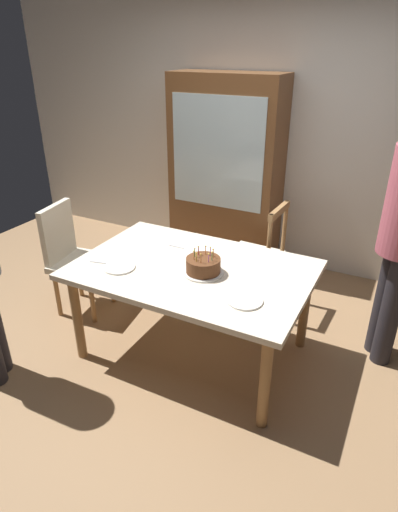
# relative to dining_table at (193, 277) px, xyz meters

# --- Properties ---
(ground) EXTENTS (6.40, 6.40, 0.00)m
(ground) POSITION_rel_dining_table_xyz_m (0.00, 0.00, -0.65)
(ground) COLOR #93704C
(back_wall) EXTENTS (6.40, 0.10, 2.60)m
(back_wall) POSITION_rel_dining_table_xyz_m (0.00, 1.85, 0.65)
(back_wall) COLOR beige
(back_wall) RESTS_ON ground
(dining_table) EXTENTS (1.64, 1.09, 0.73)m
(dining_table) POSITION_rel_dining_table_xyz_m (0.00, 0.00, 0.00)
(dining_table) COLOR beige
(dining_table) RESTS_ON ground
(birthday_cake) EXTENTS (0.28, 0.28, 0.18)m
(birthday_cake) POSITION_rel_dining_table_xyz_m (0.10, -0.04, 0.13)
(birthday_cake) COLOR silver
(birthday_cake) RESTS_ON dining_table
(plate_near_celebrant) EXTENTS (0.22, 0.22, 0.01)m
(plate_near_celebrant) POSITION_rel_dining_table_xyz_m (-0.45, -0.24, 0.08)
(plate_near_celebrant) COLOR white
(plate_near_celebrant) RESTS_ON dining_table
(plate_far_side) EXTENTS (0.22, 0.22, 0.01)m
(plate_far_side) POSITION_rel_dining_table_xyz_m (-0.08, 0.24, 0.08)
(plate_far_side) COLOR white
(plate_far_side) RESTS_ON dining_table
(plate_near_guest) EXTENTS (0.22, 0.22, 0.01)m
(plate_near_guest) POSITION_rel_dining_table_xyz_m (0.49, -0.24, 0.08)
(plate_near_guest) COLOR white
(plate_near_guest) RESTS_ON dining_table
(fork_near_celebrant) EXTENTS (0.18, 0.05, 0.01)m
(fork_near_celebrant) POSITION_rel_dining_table_xyz_m (-0.61, -0.24, 0.08)
(fork_near_celebrant) COLOR silver
(fork_near_celebrant) RESTS_ON dining_table
(fork_far_side) EXTENTS (0.18, 0.02, 0.01)m
(fork_far_side) POSITION_rel_dining_table_xyz_m (-0.24, 0.24, 0.08)
(fork_far_side) COLOR silver
(fork_far_side) RESTS_ON dining_table
(chair_spindle_back) EXTENTS (0.46, 0.46, 0.95)m
(chair_spindle_back) POSITION_rel_dining_table_xyz_m (0.17, 0.86, -0.19)
(chair_spindle_back) COLOR beige
(chair_spindle_back) RESTS_ON ground
(chair_upholstered) EXTENTS (0.51, 0.50, 0.95)m
(chair_upholstered) POSITION_rel_dining_table_xyz_m (-1.21, 0.07, -0.11)
(chair_upholstered) COLOR beige
(chair_upholstered) RESTS_ON ground
(china_cabinet) EXTENTS (1.10, 0.45, 1.90)m
(china_cabinet) POSITION_rel_dining_table_xyz_m (-0.45, 1.56, 0.30)
(china_cabinet) COLOR brown
(china_cabinet) RESTS_ON ground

